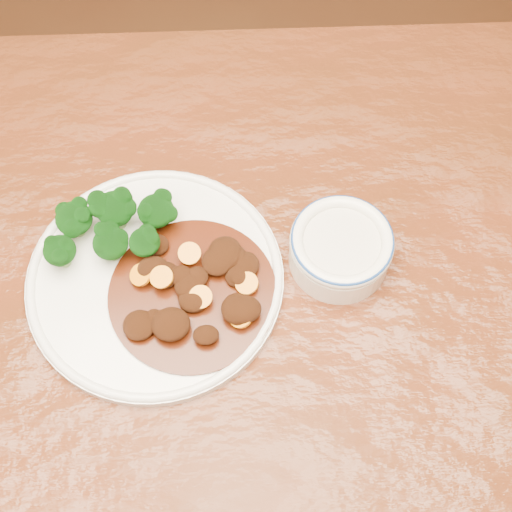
{
  "coord_description": "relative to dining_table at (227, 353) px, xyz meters",
  "views": [
    {
      "loc": [
        0.02,
        -0.3,
        1.49
      ],
      "look_at": [
        0.04,
        0.08,
        0.77
      ],
      "focal_mm": 50.0,
      "sensor_mm": 36.0,
      "label": 1
    }
  ],
  "objects": [
    {
      "name": "ground",
      "position": [
        0.0,
        0.0,
        -0.67
      ],
      "size": [
        4.0,
        4.0,
        0.0
      ],
      "primitive_type": "plane",
      "color": "#4C2413",
      "rests_on": "ground"
    },
    {
      "name": "dinner_plate",
      "position": [
        -0.08,
        0.06,
        0.09
      ],
      "size": [
        0.29,
        0.29,
        0.02
      ],
      "rotation": [
        0.0,
        0.0,
        -0.06
      ],
      "color": "silver",
      "rests_on": "dining_table"
    },
    {
      "name": "dining_table",
      "position": [
        0.0,
        0.0,
        0.0
      ],
      "size": [
        1.51,
        0.92,
        0.75
      ],
      "rotation": [
        0.0,
        0.0,
        -0.01
      ],
      "color": "#54200E",
      "rests_on": "ground"
    },
    {
      "name": "mince_stew",
      "position": [
        -0.03,
        0.04,
        0.1
      ],
      "size": [
        0.19,
        0.19,
        0.03
      ],
      "color": "#3E1106",
      "rests_on": "dinner_plate"
    },
    {
      "name": "broccoli_florets",
      "position": [
        -0.12,
        0.12,
        0.12
      ],
      "size": [
        0.15,
        0.09,
        0.05
      ],
      "color": "#76A253",
      "rests_on": "dinner_plate"
    },
    {
      "name": "dip_bowl",
      "position": [
        0.14,
        0.08,
        0.11
      ],
      "size": [
        0.12,
        0.12,
        0.05
      ],
      "rotation": [
        0.0,
        0.0,
        0.15
      ],
      "color": "silver",
      "rests_on": "dining_table"
    }
  ]
}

